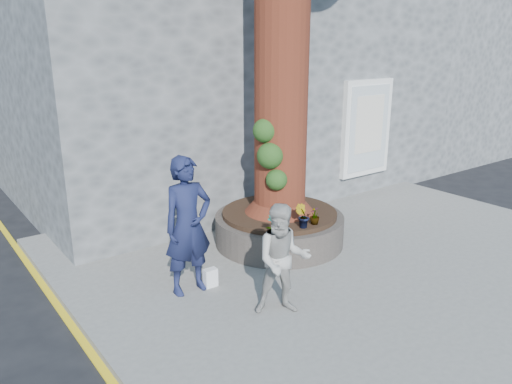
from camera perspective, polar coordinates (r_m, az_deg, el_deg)
ground at (r=7.35m, az=7.77°, el=-12.85°), size 120.00×120.00×0.00m
pavement at (r=8.92m, az=10.26°, el=-6.98°), size 9.00×8.00×0.12m
yellow_line at (r=6.75m, az=-18.70°, el=-16.60°), size 0.10×30.00×0.01m
stone_shop at (r=13.66m, az=-5.72°, el=14.86°), size 10.30×8.30×6.30m
neighbour_shop at (r=19.07m, az=16.03°, el=14.41°), size 6.00×8.00×6.00m
planter at (r=9.01m, az=2.67°, el=-4.04°), size 2.30×2.30×0.60m
man at (r=7.12m, az=-7.77°, el=-3.84°), size 0.74×0.49×2.02m
woman at (r=6.61m, az=3.09°, el=-7.74°), size 0.93×0.88×1.52m
shopping_bag at (r=7.54m, az=-5.23°, el=-9.73°), size 0.20×0.12×0.28m
plant_a at (r=7.72m, az=1.81°, el=-3.88°), size 0.21×0.18×0.34m
plant_b at (r=8.09m, az=5.30°, el=-2.77°), size 0.30×0.30×0.39m
plant_c at (r=8.29m, az=6.72°, el=-2.69°), size 0.23×0.23×0.29m
plant_d at (r=7.80m, az=2.63°, el=-3.66°), size 0.32×0.35×0.34m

